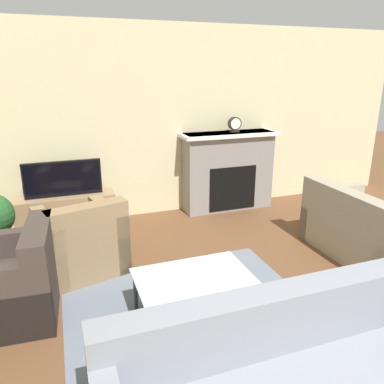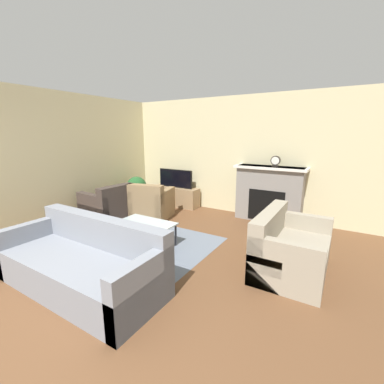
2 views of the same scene
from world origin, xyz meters
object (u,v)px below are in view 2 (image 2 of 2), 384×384
object	(u,v)px
couch_sectional	(84,264)
armchair_accent	(151,205)
mantel_clock	(276,161)
tv	(176,178)
couch_loveseat	(289,250)
armchair_by_window	(108,208)
coffee_table	(143,226)
potted_plant	(137,188)

from	to	relation	value
couch_sectional	armchair_accent	xyz separation A→B (m)	(-0.99, 2.47, 0.01)
couch_sectional	mantel_clock	distance (m)	4.06
mantel_clock	tv	bearing A→B (deg)	-178.23
couch_loveseat	mantel_clock	xyz separation A→B (m)	(-0.73, 1.97, 1.02)
tv	mantel_clock	bearing A→B (deg)	1.77
couch_loveseat	armchair_by_window	xyz separation A→B (m)	(-3.77, 0.12, 0.00)
tv	coffee_table	xyz separation A→B (m)	(0.96, -2.36, -0.36)
couch_loveseat	armchair_accent	bearing A→B (deg)	76.28
couch_sectional	armchair_accent	world-z (taller)	same
coffee_table	mantel_clock	distance (m)	3.02
couch_loveseat	potted_plant	xyz separation A→B (m)	(-4.00, 1.28, 0.22)
couch_loveseat	potted_plant	world-z (taller)	couch_loveseat
armchair_accent	mantel_clock	distance (m)	2.84
tv	coffee_table	size ratio (longest dim) A/B	0.99
tv	coffee_table	distance (m)	2.57
couch_loveseat	potted_plant	size ratio (longest dim) A/B	1.69
armchair_by_window	armchair_accent	distance (m)	0.92
mantel_clock	couch_loveseat	bearing A→B (deg)	-69.71
armchair_by_window	mantel_clock	world-z (taller)	mantel_clock
couch_sectional	armchair_accent	bearing A→B (deg)	111.86
couch_sectional	couch_loveseat	xyz separation A→B (m)	(2.10, 1.72, 0.01)
armchair_by_window	mantel_clock	xyz separation A→B (m)	(3.04, 1.84, 1.01)
couch_loveseat	armchair_accent	xyz separation A→B (m)	(-3.09, 0.76, 0.01)
tv	couch_sectional	xyz separation A→B (m)	(1.11, -3.61, -0.44)
coffee_table	mantel_clock	world-z (taller)	mantel_clock
armchair_by_window	coffee_table	size ratio (longest dim) A/B	0.95
couch_loveseat	armchair_by_window	bearing A→B (deg)	88.10
couch_sectional	armchair_accent	distance (m)	2.67
tv	armchair_accent	bearing A→B (deg)	-84.10
coffee_table	mantel_clock	xyz separation A→B (m)	(1.52, 2.44, 0.94)
armchair_accent	mantel_clock	size ratio (longest dim) A/B	4.50
couch_sectional	coffee_table	xyz separation A→B (m)	(-0.15, 1.25, 0.08)
armchair_by_window	potted_plant	bearing A→B (deg)	-164.75
coffee_table	potted_plant	world-z (taller)	potted_plant
armchair_accent	mantel_clock	bearing A→B (deg)	-167.34
tv	armchair_by_window	world-z (taller)	tv
armchair_accent	couch_sectional	bearing A→B (deg)	97.43
armchair_by_window	potted_plant	world-z (taller)	armchair_by_window
couch_sectional	couch_loveseat	bearing A→B (deg)	39.29
tv	couch_sectional	bearing A→B (deg)	-72.90
potted_plant	armchair_accent	bearing A→B (deg)	-29.74
mantel_clock	armchair_by_window	bearing A→B (deg)	-148.80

